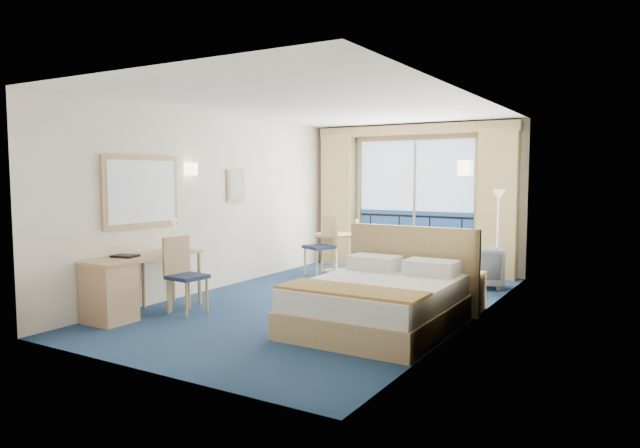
% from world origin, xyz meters
% --- Properties ---
extents(floor, '(6.50, 6.50, 0.00)m').
position_xyz_m(floor, '(0.00, 0.00, 0.00)').
color(floor, navy).
rests_on(floor, ground).
extents(room_walls, '(4.04, 6.54, 2.72)m').
position_xyz_m(room_walls, '(0.00, 0.00, 1.78)').
color(room_walls, white).
rests_on(room_walls, ground).
extents(balcony_door, '(2.36, 0.03, 2.52)m').
position_xyz_m(balcony_door, '(-0.01, 3.22, 1.14)').
color(balcony_door, navy).
rests_on(balcony_door, room_walls).
extents(curtain_left, '(0.65, 0.22, 2.55)m').
position_xyz_m(curtain_left, '(-1.55, 3.07, 1.28)').
color(curtain_left, tan).
rests_on(curtain_left, room_walls).
extents(curtain_right, '(0.65, 0.22, 2.55)m').
position_xyz_m(curtain_right, '(1.55, 3.07, 1.28)').
color(curtain_right, tan).
rests_on(curtain_right, room_walls).
extents(pelmet, '(3.80, 0.25, 0.18)m').
position_xyz_m(pelmet, '(0.00, 3.10, 2.58)').
color(pelmet, tan).
rests_on(pelmet, room_walls).
extents(mirror, '(0.05, 1.25, 0.95)m').
position_xyz_m(mirror, '(-1.97, -1.50, 1.55)').
color(mirror, tan).
rests_on(mirror, room_walls).
extents(wall_print, '(0.04, 0.42, 0.52)m').
position_xyz_m(wall_print, '(-1.97, 0.45, 1.60)').
color(wall_print, tan).
rests_on(wall_print, room_walls).
extents(sconce_left, '(0.18, 0.18, 0.18)m').
position_xyz_m(sconce_left, '(-1.94, -0.60, 1.85)').
color(sconce_left, beige).
rests_on(sconce_left, room_walls).
extents(sconce_right, '(0.18, 0.18, 0.18)m').
position_xyz_m(sconce_right, '(1.94, -0.15, 1.85)').
color(sconce_right, beige).
rests_on(sconce_right, room_walls).
extents(bed, '(1.76, 2.10, 1.11)m').
position_xyz_m(bed, '(1.17, -0.80, 0.31)').
color(bed, tan).
rests_on(bed, ground).
extents(nightstand, '(0.38, 0.36, 0.50)m').
position_xyz_m(nightstand, '(1.79, 0.60, 0.25)').
color(nightstand, tan).
rests_on(nightstand, ground).
extents(phone, '(0.18, 0.14, 0.08)m').
position_xyz_m(phone, '(1.80, 0.58, 0.54)').
color(phone, beige).
rests_on(phone, nightstand).
extents(armchair, '(0.93, 0.94, 0.66)m').
position_xyz_m(armchair, '(1.49, 2.16, 0.33)').
color(armchair, '#4E565F').
rests_on(armchair, ground).
extents(floor_lamp, '(0.21, 0.21, 1.54)m').
position_xyz_m(floor_lamp, '(1.75, 2.30, 1.17)').
color(floor_lamp, silver).
rests_on(floor_lamp, ground).
extents(desk, '(0.55, 1.59, 0.75)m').
position_xyz_m(desk, '(-1.72, -2.15, 0.41)').
color(desk, tan).
rests_on(desk, ground).
extents(desk_chair, '(0.46, 0.45, 0.98)m').
position_xyz_m(desk_chair, '(-1.32, -1.44, 0.55)').
color(desk_chair, '#1F2A49').
rests_on(desk_chair, ground).
extents(folder, '(0.33, 0.28, 0.03)m').
position_xyz_m(folder, '(-1.79, -1.95, 0.76)').
color(folder, black).
rests_on(folder, desk).
extents(desk_lamp, '(0.11, 0.11, 0.41)m').
position_xyz_m(desk_lamp, '(-1.76, -1.14, 1.05)').
color(desk_lamp, silver).
rests_on(desk_lamp, desk).
extents(round_table, '(0.78, 0.78, 0.70)m').
position_xyz_m(round_table, '(-1.14, 2.24, 0.53)').
color(round_table, tan).
rests_on(round_table, ground).
extents(table_chair_a, '(0.56, 0.56, 0.97)m').
position_xyz_m(table_chair_a, '(-0.57, 2.23, 0.55)').
color(table_chair_a, '#1F2A49').
rests_on(table_chair_a, ground).
extents(table_chair_b, '(0.60, 0.60, 1.04)m').
position_xyz_m(table_chair_b, '(-1.17, 1.87, 0.59)').
color(table_chair_b, '#1F2A49').
rests_on(table_chair_b, ground).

